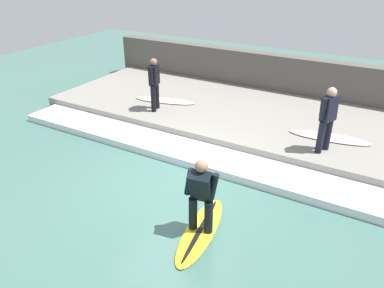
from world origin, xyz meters
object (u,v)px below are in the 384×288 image
at_px(surfer_waiting_far, 328,116).
at_px(surfboard_riding, 201,230).
at_px(surfer_waiting_near, 154,81).
at_px(surfboard_waiting_near, 165,100).
at_px(surfer_riding, 201,193).
at_px(surfboard_waiting_far, 329,137).

bearing_deg(surfer_waiting_far, surfboard_riding, 160.16).
bearing_deg(surfer_waiting_near, surfboard_waiting_near, 11.66).
xyz_separation_m(surfer_waiting_near, surfer_waiting_far, (-0.19, -5.04, 0.01)).
xyz_separation_m(surfboard_riding, surfer_riding, (0.00, 0.00, 0.86)).
relative_size(surfer_riding, surfboard_waiting_far, 0.71).
distance_m(surfboard_riding, surfer_waiting_near, 5.50).
bearing_deg(surfer_riding, surfboard_riding, 0.00).
distance_m(surfboard_riding, surfboard_waiting_far, 4.70).
height_order(surfer_riding, surfer_waiting_near, surfer_waiting_near).
xyz_separation_m(surfboard_riding, surfer_waiting_far, (3.69, -1.33, 1.24)).
bearing_deg(surfer_waiting_far, surfer_riding, 160.16).
bearing_deg(surfboard_riding, surfer_waiting_near, 43.66).
bearing_deg(surfer_waiting_near, surfboard_waiting_far, -83.16).
distance_m(surfboard_waiting_near, surfer_waiting_far, 5.34).
xyz_separation_m(surfer_riding, surfer_waiting_far, (3.69, -1.33, 0.38)).
bearing_deg(surfboard_riding, surfboard_waiting_near, 39.86).
xyz_separation_m(surfboard_riding, surfer_waiting_near, (3.88, 3.70, 1.23)).
distance_m(surfer_riding, surfer_waiting_near, 5.38).
relative_size(surfer_waiting_near, surfboard_waiting_near, 0.77).
bearing_deg(surfboard_waiting_near, surfer_riding, -140.14).
relative_size(surfboard_waiting_near, surfer_waiting_far, 1.29).
distance_m(surfboard_riding, surfer_waiting_far, 4.12).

